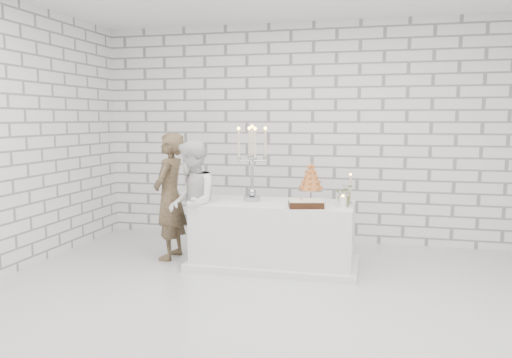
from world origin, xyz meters
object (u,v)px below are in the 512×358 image
(groom, at_px, (170,196))
(bride, at_px, (192,204))
(croquembouche, at_px, (311,182))
(candelabra, at_px, (252,163))
(cake_table, at_px, (274,234))

(groom, bearing_deg, bride, 58.33)
(groom, xyz_separation_m, croquembouche, (1.70, 0.08, 0.21))
(candelabra, bearing_deg, groom, 179.48)
(groom, distance_m, bride, 0.44)
(bride, relative_size, croquembouche, 3.20)
(bride, relative_size, candelabra, 1.66)
(cake_table, xyz_separation_m, croquembouche, (0.40, 0.13, 0.60))
(bride, bearing_deg, groom, -140.60)
(groom, height_order, candelabra, candelabra)
(bride, bearing_deg, croquembouche, 85.25)
(groom, bearing_deg, croquembouche, 93.49)
(candelabra, bearing_deg, croquembouche, 7.96)
(candelabra, relative_size, croquembouche, 1.93)
(cake_table, height_order, groom, groom)
(candelabra, bearing_deg, cake_table, -8.15)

